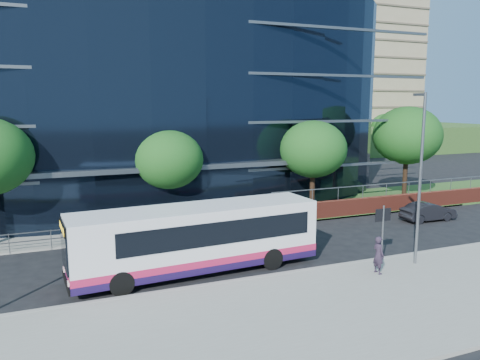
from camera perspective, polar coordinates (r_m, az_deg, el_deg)
name	(u,v)px	position (r m, az deg, el deg)	size (l,w,h in m)	color
ground	(281,268)	(22.50, 5.03, -10.60)	(200.00, 200.00, 0.00)	black
pavement_near	(342,309)	(18.49, 12.34, -15.10)	(80.00, 8.00, 0.15)	gray
kerb	(291,273)	(21.64, 6.26, -11.22)	(80.00, 0.25, 0.16)	gray
yellow_line_outer	(289,273)	(21.83, 6.00, -11.24)	(80.00, 0.08, 0.01)	gold
yellow_line_inner	(288,272)	(21.95, 5.81, -11.11)	(80.00, 0.08, 0.01)	gold
far_forecourt	(119,224)	(30.97, -14.57, -5.20)	(50.00, 8.00, 0.10)	gray
grass_verge	(468,191)	(45.63, 26.06, -1.21)	(36.00, 8.00, 0.12)	#2D511E
glass_office	(123,99)	(40.05, -14.08, 9.54)	(44.00, 23.10, 16.00)	black
retaining_wall	(470,196)	(40.17, 26.20, -1.74)	(34.00, 0.40, 2.11)	maroon
guard_railings	(91,231)	(26.74, -17.75, -5.94)	(24.00, 0.05, 1.10)	slate
apartment_block	(296,84)	(86.77, 6.81, 11.54)	(60.00, 42.00, 30.00)	#2D511E
street_sign	(383,222)	(22.99, 17.02, -4.95)	(0.85, 0.09, 2.80)	slate
tree_far_b	(169,160)	(29.28, -8.68, 2.46)	(4.29, 4.29, 6.05)	black
tree_far_c	(313,149)	(32.58, 8.92, 3.72)	(4.62, 4.62, 6.51)	black
tree_far_d	(407,136)	(38.68, 19.73, 5.12)	(5.28, 5.28, 7.44)	black
tree_dist_e	(304,125)	(67.84, 7.79, 6.60)	(4.62, 4.62, 6.51)	black
tree_dist_f	(385,125)	(78.61, 17.28, 6.40)	(4.29, 4.29, 6.05)	black
streetlight_east	(420,174)	(23.10, 21.10, 0.70)	(0.15, 0.77, 8.00)	slate
city_bus	(199,238)	(21.48, -5.02, -7.01)	(11.47, 3.31, 3.06)	white
parked_car	(428,212)	(33.25, 21.97, -3.59)	(1.30, 3.72, 1.23)	black
pedestrian	(378,255)	(21.92, 16.52, -8.74)	(0.62, 0.41, 1.70)	#2B2030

